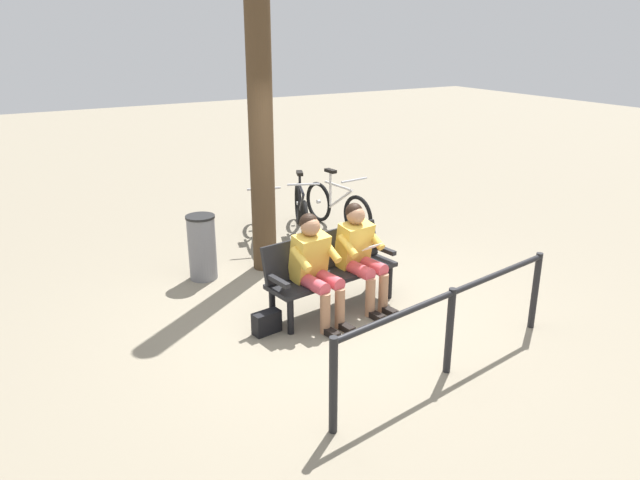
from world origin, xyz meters
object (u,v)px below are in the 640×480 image
(litter_bin, at_px, (202,247))
(person_reading, at_px, (360,251))
(tree_trunk, at_px, (260,113))
(handbag, at_px, (267,322))
(bicycle_red, at_px, (337,207))
(bench, at_px, (329,266))
(person_companion, at_px, (315,264))
(bicycle_purple, at_px, (301,210))
(bicycle_black, at_px, (261,215))

(litter_bin, bearing_deg, person_reading, 127.84)
(tree_trunk, height_order, litter_bin, tree_trunk)
(handbag, xyz_separation_m, bicycle_red, (-2.48, -2.58, 0.24))
(bench, bearing_deg, litter_bin, -66.15)
(person_companion, bearing_deg, handbag, -8.07)
(handbag, bearing_deg, person_reading, -176.04)
(handbag, xyz_separation_m, bicycle_purple, (-1.90, -2.70, 0.24))
(tree_trunk, bearing_deg, bicycle_purple, -137.52)
(bicycle_purple, bearing_deg, bicycle_black, -74.66)
(person_companion, xyz_separation_m, bicycle_purple, (-1.30, -2.70, -0.30))
(bench, xyz_separation_m, handbag, (0.89, 0.20, -0.39))
(person_reading, distance_m, bicycle_black, 2.72)
(bicycle_purple, bearing_deg, person_companion, -2.82)
(bench, relative_size, bicycle_red, 0.98)
(tree_trunk, height_order, bicycle_purple, tree_trunk)
(person_companion, bearing_deg, litter_bin, -77.35)
(bench, distance_m, tree_trunk, 2.14)
(person_companion, height_order, bicycle_red, person_companion)
(bench, distance_m, person_reading, 0.39)
(litter_bin, height_order, bicycle_red, bicycle_red)
(person_reading, bearing_deg, bicycle_purple, -112.22)
(bench, xyz_separation_m, person_companion, (0.30, 0.21, 0.16))
(bicycle_red, xyz_separation_m, bicycle_black, (1.23, -0.21, 0.00))
(person_reading, xyz_separation_m, bicycle_red, (-1.25, -2.49, -0.31))
(tree_trunk, distance_m, bicycle_black, 2.07)
(person_reading, height_order, person_companion, same)
(person_reading, bearing_deg, bicycle_red, -124.54)
(bicycle_purple, bearing_deg, bicycle_red, 100.89)
(person_reading, distance_m, handbag, 1.34)
(bicycle_black, bearing_deg, person_companion, 3.38)
(tree_trunk, distance_m, bicycle_purple, 2.26)
(person_companion, xyz_separation_m, handbag, (0.59, -0.00, -0.54))
(person_companion, relative_size, handbag, 4.00)
(person_reading, bearing_deg, tree_trunk, -82.41)
(bench, xyz_separation_m, bicycle_purple, (-1.01, -2.50, -0.15))
(bicycle_red, bearing_deg, litter_bin, -77.35)
(bench, xyz_separation_m, bicycle_red, (-1.59, -2.37, -0.15))
(bench, height_order, litter_bin, bench)
(bicycle_purple, relative_size, bicycle_black, 0.97)
(bench, bearing_deg, handbag, 5.08)
(person_companion, relative_size, litter_bin, 1.43)
(handbag, relative_size, litter_bin, 0.36)
(handbag, bearing_deg, tree_trunk, -114.96)
(handbag, bearing_deg, bicycle_black, -114.06)
(handbag, height_order, bicycle_black, bicycle_black)
(bench, xyz_separation_m, person_reading, (-0.34, 0.12, 0.16))
(bench, relative_size, handbag, 5.50)
(tree_trunk, bearing_deg, bicycle_black, -112.65)
(tree_trunk, distance_m, litter_bin, 1.83)
(person_companion, bearing_deg, bicycle_purple, -123.61)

